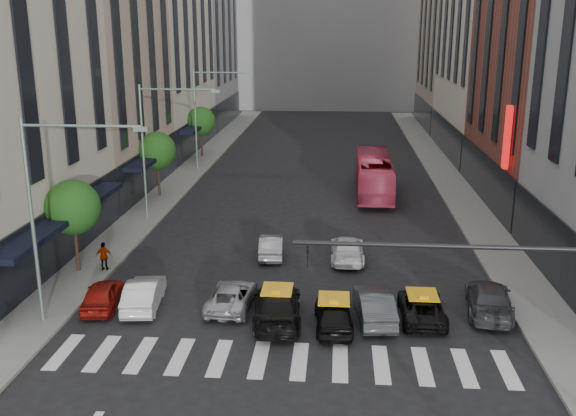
% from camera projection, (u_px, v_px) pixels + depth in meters
% --- Properties ---
extents(ground, '(160.00, 160.00, 0.00)m').
position_uv_depth(ground, '(281.00, 381.00, 23.92)').
color(ground, black).
rests_on(ground, ground).
extents(sidewalk_left, '(3.00, 96.00, 0.15)m').
position_uv_depth(sidewalk_left, '(176.00, 184.00, 53.55)').
color(sidewalk_left, slate).
rests_on(sidewalk_left, ground).
extents(sidewalk_right, '(3.00, 96.00, 0.15)m').
position_uv_depth(sidewalk_right, '(456.00, 189.00, 51.81)').
color(sidewalk_right, slate).
rests_on(sidewalk_right, ground).
extents(building_left_b, '(8.00, 16.00, 24.00)m').
position_uv_depth(building_left_b, '(91.00, 37.00, 48.81)').
color(building_left_b, tan).
rests_on(building_left_b, ground).
extents(building_left_d, '(8.00, 18.00, 30.00)m').
position_uv_depth(building_left_d, '(195.00, 9.00, 83.50)').
color(building_left_d, gray).
rests_on(building_left_d, ground).
extents(building_right_b, '(8.00, 18.00, 26.00)m').
position_uv_depth(building_right_b, '(556.00, 23.00, 45.00)').
color(building_right_b, brown).
rests_on(building_right_b, ground).
extents(building_right_d, '(8.00, 18.00, 28.00)m').
position_uv_depth(building_right_d, '(460.00, 17.00, 81.19)').
color(building_right_d, tan).
rests_on(building_right_d, ground).
extents(tree_near, '(2.88, 2.88, 4.95)m').
position_uv_depth(tree_near, '(73.00, 207.00, 33.41)').
color(tree_near, black).
rests_on(tree_near, sidewalk_left).
extents(tree_mid, '(2.88, 2.88, 4.95)m').
position_uv_depth(tree_mid, '(157.00, 151.00, 48.77)').
color(tree_mid, black).
rests_on(tree_mid, sidewalk_left).
extents(tree_far, '(2.88, 2.88, 4.95)m').
position_uv_depth(tree_far, '(201.00, 121.00, 64.12)').
color(tree_far, black).
rests_on(tree_far, sidewalk_left).
extents(streetlamp_near, '(5.38, 0.25, 9.00)m').
position_uv_depth(streetlamp_near, '(51.00, 195.00, 26.91)').
color(streetlamp_near, gray).
rests_on(streetlamp_near, sidewalk_left).
extents(streetlamp_mid, '(5.38, 0.25, 9.00)m').
position_uv_depth(streetlamp_mid, '(156.00, 134.00, 42.26)').
color(streetlamp_mid, gray).
rests_on(streetlamp_mid, sidewalk_left).
extents(streetlamp_far, '(5.38, 0.25, 9.00)m').
position_uv_depth(streetlamp_far, '(205.00, 106.00, 57.61)').
color(streetlamp_far, gray).
rests_on(streetlamp_far, sidewalk_left).
extents(traffic_signal, '(10.10, 0.20, 6.00)m').
position_uv_depth(traffic_signal, '(510.00, 286.00, 21.16)').
color(traffic_signal, black).
rests_on(traffic_signal, ground).
extents(liberty_sign, '(0.30, 0.70, 4.00)m').
position_uv_depth(liberty_sign, '(507.00, 137.00, 40.52)').
color(liberty_sign, red).
rests_on(liberty_sign, ground).
extents(car_red, '(1.99, 3.92, 1.28)m').
position_uv_depth(car_red, '(103.00, 294.00, 30.03)').
color(car_red, maroon).
rests_on(car_red, ground).
extents(car_white_front, '(1.91, 4.32, 1.38)m').
position_uv_depth(car_white_front, '(144.00, 293.00, 30.05)').
color(car_white_front, silver).
rests_on(car_white_front, ground).
extents(car_silver, '(2.12, 4.32, 1.18)m').
position_uv_depth(car_silver, '(231.00, 296.00, 30.01)').
color(car_silver, '#AAAAB0').
rests_on(car_silver, ground).
extents(taxi_left, '(2.53, 5.33, 1.50)m').
position_uv_depth(taxi_left, '(277.00, 305.00, 28.59)').
color(taxi_left, black).
rests_on(taxi_left, ground).
extents(taxi_center, '(1.85, 4.07, 1.36)m').
position_uv_depth(taxi_center, '(334.00, 313.00, 27.94)').
color(taxi_center, black).
rests_on(taxi_center, ground).
extents(car_grey_mid, '(1.91, 4.44, 1.42)m').
position_uv_depth(car_grey_mid, '(374.00, 305.00, 28.74)').
color(car_grey_mid, '#373A3E').
rests_on(car_grey_mid, ground).
extents(taxi_right, '(1.96, 4.20, 1.16)m').
position_uv_depth(taxi_right, '(422.00, 307.00, 28.84)').
color(taxi_right, black).
rests_on(taxi_right, ground).
extents(car_grey_curb, '(2.61, 5.06, 1.40)m').
position_uv_depth(car_grey_curb, '(489.00, 299.00, 29.42)').
color(car_grey_curb, '#383A3F').
rests_on(car_grey_curb, ground).
extents(car_row2_left, '(1.59, 3.88, 1.25)m').
position_uv_depth(car_row2_left, '(271.00, 246.00, 36.78)').
color(car_row2_left, '#97979C').
rests_on(car_row2_left, ground).
extents(car_row2_right, '(1.88, 4.54, 1.31)m').
position_uv_depth(car_row2_right, '(347.00, 249.00, 36.20)').
color(car_row2_right, silver).
rests_on(car_row2_right, ground).
extents(bus, '(2.74, 11.29, 3.14)m').
position_uv_depth(bus, '(374.00, 175.00, 50.31)').
color(bus, '#D03D5A').
rests_on(bus, ground).
extents(pedestrian_far, '(0.92, 0.42, 1.55)m').
position_uv_depth(pedestrian_far, '(104.00, 256.00, 34.21)').
color(pedestrian_far, gray).
rests_on(pedestrian_far, sidewalk_left).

